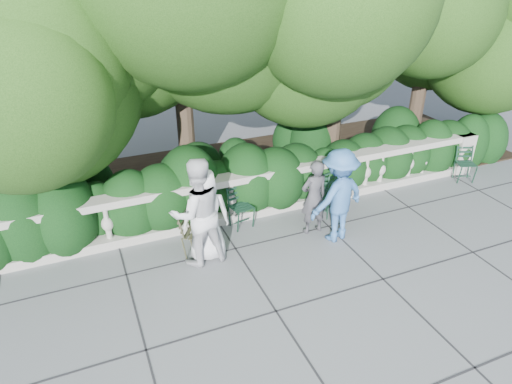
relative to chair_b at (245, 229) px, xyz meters
name	(u,v)px	position (x,y,z in m)	size (l,w,h in m)	color
ground	(278,267)	(0.09, -1.35, 0.00)	(90.00, 90.00, 0.00)	#585C61
balustrade	(241,197)	(0.09, 0.45, 0.49)	(12.00, 0.44, 1.00)	#9E998E
shrub_hedge	(222,192)	(0.09, 1.65, 0.00)	(15.00, 2.60, 1.70)	black
tree_canopy	(245,5)	(0.77, 1.85, 3.96)	(15.04, 6.52, 6.78)	#3F3023
chair_b	(245,229)	(0.00, 0.00, 0.00)	(0.44, 0.48, 0.84)	black
chair_c	(318,219)	(1.53, -0.22, 0.00)	(0.44, 0.48, 0.84)	black
chair_d	(338,213)	(2.04, -0.16, 0.00)	(0.44, 0.48, 0.84)	black
chair_f	(464,183)	(5.56, -0.14, 0.00)	(0.44, 0.48, 0.84)	black
chair_weathered	(205,255)	(-1.00, -0.51, 0.00)	(0.44, 0.48, 0.84)	black
person_businessman	(206,215)	(-0.94, -0.55, 0.86)	(0.84, 0.54, 1.71)	white
person_woman_grey	(314,197)	(1.19, -0.56, 0.76)	(0.55, 0.36, 1.52)	#403F44
person_casual_man	(198,213)	(-1.11, -0.63, 0.99)	(0.96, 0.75, 1.98)	silver
person_older_blue	(338,196)	(1.49, -0.93, 0.92)	(1.18, 0.68, 1.83)	#3768A6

